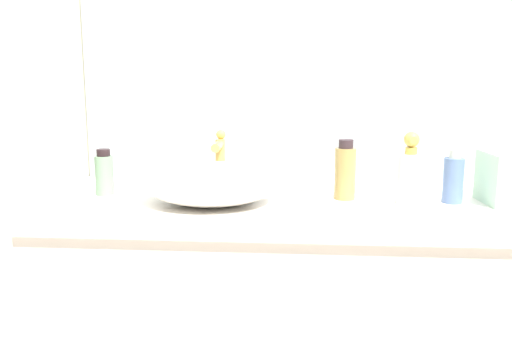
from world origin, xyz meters
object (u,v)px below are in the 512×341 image
(sink_basin, at_px, (211,183))
(spray_can, at_px, (453,179))
(lotion_bottle, at_px, (104,173))
(soap_dispenser, at_px, (410,174))
(candle_jar, at_px, (309,195))
(perfume_bottle, at_px, (345,171))
(tissue_box, at_px, (512,175))

(sink_basin, distance_m, spray_can, 0.63)
(spray_can, bearing_deg, lotion_bottle, 178.66)
(soap_dispenser, relative_size, candle_jar, 3.97)
(spray_can, distance_m, candle_jar, 0.37)
(candle_jar, bearing_deg, perfume_bottle, 26.88)
(tissue_box, bearing_deg, candle_jar, -176.65)
(candle_jar, bearing_deg, spray_can, 4.14)
(sink_basin, relative_size, perfume_bottle, 2.16)
(sink_basin, xyz_separation_m, candle_jar, (0.25, 0.03, -0.03))
(perfume_bottle, relative_size, candle_jar, 3.40)
(perfume_bottle, bearing_deg, spray_can, -4.49)
(soap_dispenser, distance_m, candle_jar, 0.26)
(perfume_bottle, distance_m, candle_jar, 0.12)
(perfume_bottle, height_order, tissue_box, tissue_box)
(tissue_box, bearing_deg, perfume_bottle, 177.55)
(tissue_box, bearing_deg, soap_dispenser, -176.13)
(lotion_bottle, relative_size, perfume_bottle, 0.79)
(spray_can, bearing_deg, tissue_box, 1.37)
(candle_jar, bearing_deg, soap_dispenser, 2.83)
(sink_basin, relative_size, soap_dispenser, 1.85)
(tissue_box, distance_m, candle_jar, 0.52)
(perfume_bottle, relative_size, spray_can, 1.15)
(lotion_bottle, xyz_separation_m, tissue_box, (1.08, -0.02, 0.01))
(soap_dispenser, distance_m, tissue_box, 0.26)
(sink_basin, height_order, lotion_bottle, lotion_bottle)
(soap_dispenser, xyz_separation_m, spray_can, (0.11, 0.01, -0.01))
(sink_basin, distance_m, candle_jar, 0.26)
(sink_basin, relative_size, tissue_box, 1.98)
(lotion_bottle, xyz_separation_m, spray_can, (0.93, -0.02, 0.00))
(soap_dispenser, height_order, lotion_bottle, soap_dispenser)
(lotion_bottle, distance_m, tissue_box, 1.08)
(sink_basin, xyz_separation_m, lotion_bottle, (-0.31, 0.08, 0.01))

